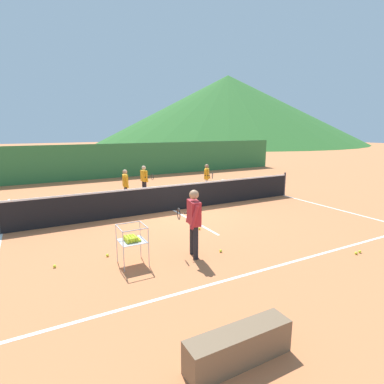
{
  "coord_description": "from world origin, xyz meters",
  "views": [
    {
      "loc": [
        -4.61,
        -10.03,
        3.0
      ],
      "look_at": [
        0.36,
        -0.78,
        0.81
      ],
      "focal_mm": 28.6,
      "sensor_mm": 36.0,
      "label": 1
    }
  ],
  "objects_px": {
    "tennis_ball_2": "(356,253)",
    "tennis_ball_3": "(55,266)",
    "ball_cart": "(132,239)",
    "tennis_ball_0": "(360,252)",
    "instructor": "(193,217)",
    "tennis_net": "(174,197)",
    "student_1": "(144,178)",
    "student_2": "(207,176)",
    "tennis_ball_5": "(200,229)",
    "tennis_ball_4": "(107,255)",
    "student_0": "(125,183)",
    "courtside_bench": "(239,346)",
    "tennis_ball_1": "(221,251)"
  },
  "relations": [
    {
      "from": "instructor",
      "to": "tennis_ball_2",
      "type": "distance_m",
      "value": 4.06
    },
    {
      "from": "tennis_ball_3",
      "to": "tennis_ball_4",
      "type": "xyz_separation_m",
      "value": [
        1.16,
        0.05,
        0.0
      ]
    },
    {
      "from": "ball_cart",
      "to": "courtside_bench",
      "type": "bearing_deg",
      "value": -84.7
    },
    {
      "from": "ball_cart",
      "to": "tennis_ball_0",
      "type": "xyz_separation_m",
      "value": [
        5.11,
        -2.03,
        -0.56
      ]
    },
    {
      "from": "tennis_net",
      "to": "tennis_ball_3",
      "type": "bearing_deg",
      "value": -144.28
    },
    {
      "from": "tennis_ball_0",
      "to": "tennis_ball_4",
      "type": "distance_m",
      "value": 6.15
    },
    {
      "from": "tennis_ball_3",
      "to": "courtside_bench",
      "type": "height_order",
      "value": "courtside_bench"
    },
    {
      "from": "student_0",
      "to": "student_2",
      "type": "xyz_separation_m",
      "value": [
        3.9,
        0.06,
        -0.0
      ]
    },
    {
      "from": "instructor",
      "to": "ball_cart",
      "type": "bearing_deg",
      "value": 169.51
    },
    {
      "from": "ball_cart",
      "to": "tennis_ball_2",
      "type": "bearing_deg",
      "value": -22.39
    },
    {
      "from": "student_0",
      "to": "courtside_bench",
      "type": "distance_m",
      "value": 9.39
    },
    {
      "from": "student_2",
      "to": "courtside_bench",
      "type": "relative_size",
      "value": 0.91
    },
    {
      "from": "student_1",
      "to": "tennis_ball_0",
      "type": "bearing_deg",
      "value": -74.19
    },
    {
      "from": "student_1",
      "to": "student_2",
      "type": "height_order",
      "value": "student_1"
    },
    {
      "from": "student_1",
      "to": "tennis_ball_0",
      "type": "relative_size",
      "value": 20.23
    },
    {
      "from": "student_1",
      "to": "tennis_ball_3",
      "type": "relative_size",
      "value": 20.23
    },
    {
      "from": "tennis_ball_2",
      "to": "tennis_ball_5",
      "type": "height_order",
      "value": "same"
    },
    {
      "from": "instructor",
      "to": "tennis_ball_2",
      "type": "relative_size",
      "value": 23.84
    },
    {
      "from": "instructor",
      "to": "student_0",
      "type": "distance_m",
      "value": 6.05
    },
    {
      "from": "student_1",
      "to": "tennis_ball_5",
      "type": "bearing_deg",
      "value": -91.65
    },
    {
      "from": "student_0",
      "to": "courtside_bench",
      "type": "relative_size",
      "value": 0.92
    },
    {
      "from": "tennis_ball_4",
      "to": "courtside_bench",
      "type": "height_order",
      "value": "courtside_bench"
    },
    {
      "from": "tennis_ball_3",
      "to": "courtside_bench",
      "type": "distance_m",
      "value": 4.57
    },
    {
      "from": "instructor",
      "to": "ball_cart",
      "type": "height_order",
      "value": "instructor"
    },
    {
      "from": "tennis_net",
      "to": "student_2",
      "type": "height_order",
      "value": "student_2"
    },
    {
      "from": "tennis_ball_3",
      "to": "tennis_ball_5",
      "type": "relative_size",
      "value": 1.0
    },
    {
      "from": "student_0",
      "to": "ball_cart",
      "type": "relative_size",
      "value": 1.53
    },
    {
      "from": "tennis_ball_1",
      "to": "student_2",
      "type": "bearing_deg",
      "value": 61.86
    },
    {
      "from": "ball_cart",
      "to": "tennis_ball_0",
      "type": "relative_size",
      "value": 13.22
    },
    {
      "from": "instructor",
      "to": "tennis_ball_1",
      "type": "xyz_separation_m",
      "value": [
        0.71,
        -0.1,
        -0.94
      ]
    },
    {
      "from": "tennis_net",
      "to": "tennis_ball_0",
      "type": "distance_m",
      "value": 6.25
    },
    {
      "from": "student_2",
      "to": "tennis_ball_2",
      "type": "bearing_deg",
      "value": -93.63
    },
    {
      "from": "tennis_net",
      "to": "ball_cart",
      "type": "distance_m",
      "value": 4.65
    },
    {
      "from": "tennis_ball_2",
      "to": "student_1",
      "type": "bearing_deg",
      "value": 104.79
    },
    {
      "from": "student_1",
      "to": "student_2",
      "type": "relative_size",
      "value": 1.01
    },
    {
      "from": "student_1",
      "to": "courtside_bench",
      "type": "relative_size",
      "value": 0.92
    },
    {
      "from": "tennis_ball_3",
      "to": "tennis_ball_2",
      "type": "bearing_deg",
      "value": -22.36
    },
    {
      "from": "tennis_ball_0",
      "to": "tennis_ball_1",
      "type": "xyz_separation_m",
      "value": [
        -2.99,
        1.66,
        0.0
      ]
    },
    {
      "from": "instructor",
      "to": "student_2",
      "type": "bearing_deg",
      "value": 56.57
    },
    {
      "from": "tennis_ball_0",
      "to": "courtside_bench",
      "type": "distance_m",
      "value": 5.01
    },
    {
      "from": "instructor",
      "to": "tennis_ball_4",
      "type": "relative_size",
      "value": 23.84
    },
    {
      "from": "instructor",
      "to": "student_0",
      "type": "height_order",
      "value": "instructor"
    },
    {
      "from": "student_0",
      "to": "ball_cart",
      "type": "distance_m",
      "value": 5.99
    },
    {
      "from": "tennis_net",
      "to": "student_1",
      "type": "height_order",
      "value": "student_1"
    },
    {
      "from": "student_1",
      "to": "tennis_ball_1",
      "type": "distance_m",
      "value": 7.07
    },
    {
      "from": "student_0",
      "to": "courtside_bench",
      "type": "height_order",
      "value": "student_0"
    },
    {
      "from": "tennis_ball_0",
      "to": "courtside_bench",
      "type": "bearing_deg",
      "value": -162.77
    },
    {
      "from": "tennis_ball_2",
      "to": "tennis_ball_3",
      "type": "bearing_deg",
      "value": 157.64
    },
    {
      "from": "student_0",
      "to": "tennis_ball_5",
      "type": "xyz_separation_m",
      "value": [
        0.96,
        -4.42,
        -0.79
      ]
    },
    {
      "from": "ball_cart",
      "to": "tennis_ball_1",
      "type": "xyz_separation_m",
      "value": [
        2.13,
        -0.37,
        -0.56
      ]
    }
  ]
}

